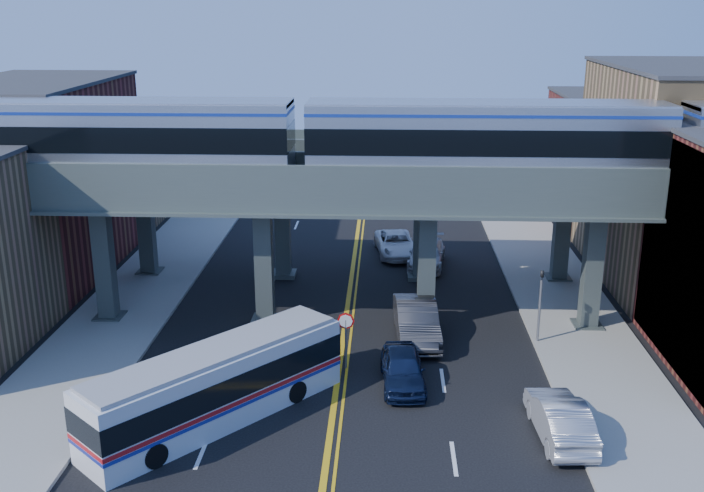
{
  "coord_description": "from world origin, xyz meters",
  "views": [
    {
      "loc": [
        1.99,
        -28.35,
        15.44
      ],
      "look_at": [
        0.42,
        6.42,
        4.59
      ],
      "focal_mm": 40.0,
      "sensor_mm": 36.0,
      "label": 1
    }
  ],
  "objects_px": {
    "car_lane_c": "(396,244)",
    "car_parked_curb": "(560,418)",
    "car_lane_b": "(417,321)",
    "car_lane_a": "(403,369)",
    "car_lane_d": "(427,254)",
    "stop_sign": "(346,331)",
    "traffic_signal": "(540,298)",
    "transit_train": "(486,138)",
    "transit_bus": "(217,386)"
  },
  "relations": [
    {
      "from": "car_lane_c",
      "to": "transit_bus",
      "type": "bearing_deg",
      "value": -116.27
    },
    {
      "from": "stop_sign",
      "to": "car_parked_curb",
      "type": "xyz_separation_m",
      "value": [
        8.2,
        -5.36,
        -0.98
      ]
    },
    {
      "from": "stop_sign",
      "to": "car_lane_d",
      "type": "bearing_deg",
      "value": 73.66
    },
    {
      "from": "car_lane_d",
      "to": "car_lane_a",
      "type": "bearing_deg",
      "value": -88.79
    },
    {
      "from": "car_parked_curb",
      "to": "stop_sign",
      "type": "bearing_deg",
      "value": -36.95
    },
    {
      "from": "transit_train",
      "to": "car_lane_c",
      "type": "xyz_separation_m",
      "value": [
        -3.92,
        11.48,
        -8.72
      ]
    },
    {
      "from": "car_lane_a",
      "to": "car_lane_b",
      "type": "relative_size",
      "value": 0.79
    },
    {
      "from": "traffic_signal",
      "to": "car_lane_d",
      "type": "xyz_separation_m",
      "value": [
        -4.69,
        11.34,
        -1.57
      ]
    },
    {
      "from": "car_lane_c",
      "to": "car_lane_d",
      "type": "height_order",
      "value": "car_lane_d"
    },
    {
      "from": "stop_sign",
      "to": "car_lane_c",
      "type": "relative_size",
      "value": 0.52
    },
    {
      "from": "transit_bus",
      "to": "car_lane_b",
      "type": "height_order",
      "value": "transit_bus"
    },
    {
      "from": "stop_sign",
      "to": "car_lane_b",
      "type": "xyz_separation_m",
      "value": [
        3.2,
        3.33,
        -0.85
      ]
    },
    {
      "from": "car_lane_c",
      "to": "car_parked_curb",
      "type": "xyz_separation_m",
      "value": [
        5.87,
        -21.85,
        0.08
      ]
    },
    {
      "from": "traffic_signal",
      "to": "car_lane_d",
      "type": "distance_m",
      "value": 12.37
    },
    {
      "from": "transit_train",
      "to": "car_lane_b",
      "type": "relative_size",
      "value": 9.29
    },
    {
      "from": "traffic_signal",
      "to": "car_lane_b",
      "type": "bearing_deg",
      "value": 176.71
    },
    {
      "from": "stop_sign",
      "to": "car_lane_d",
      "type": "distance_m",
      "value": 14.98
    },
    {
      "from": "car_lane_c",
      "to": "car_lane_d",
      "type": "xyz_separation_m",
      "value": [
        1.87,
        -2.14,
        0.03
      ]
    },
    {
      "from": "car_lane_c",
      "to": "car_parked_curb",
      "type": "height_order",
      "value": "car_parked_curb"
    },
    {
      "from": "transit_bus",
      "to": "car_lane_c",
      "type": "relative_size",
      "value": 1.93
    },
    {
      "from": "transit_train",
      "to": "car_lane_d",
      "type": "bearing_deg",
      "value": 102.37
    },
    {
      "from": "traffic_signal",
      "to": "transit_bus",
      "type": "bearing_deg",
      "value": -150.58
    },
    {
      "from": "car_lane_c",
      "to": "car_lane_a",
      "type": "bearing_deg",
      "value": -97.45
    },
    {
      "from": "car_lane_b",
      "to": "transit_train",
      "type": "bearing_deg",
      "value": 25.15
    },
    {
      "from": "stop_sign",
      "to": "car_lane_a",
      "type": "height_order",
      "value": "stop_sign"
    },
    {
      "from": "car_lane_a",
      "to": "transit_train",
      "type": "bearing_deg",
      "value": 55.97
    },
    {
      "from": "car_lane_a",
      "to": "car_parked_curb",
      "type": "height_order",
      "value": "car_parked_curb"
    },
    {
      "from": "car_lane_b",
      "to": "car_parked_curb",
      "type": "xyz_separation_m",
      "value": [
        5.0,
        -8.69,
        -0.12
      ]
    },
    {
      "from": "car_lane_a",
      "to": "car_parked_curb",
      "type": "xyz_separation_m",
      "value": [
        5.73,
        -3.92,
        0.04
      ]
    },
    {
      "from": "stop_sign",
      "to": "car_lane_a",
      "type": "xyz_separation_m",
      "value": [
        2.47,
        -1.45,
        -1.02
      ]
    },
    {
      "from": "car_parked_curb",
      "to": "car_lane_a",
      "type": "bearing_deg",
      "value": -38.12
    },
    {
      "from": "car_lane_d",
      "to": "car_lane_b",
      "type": "bearing_deg",
      "value": -87.71
    },
    {
      "from": "transit_bus",
      "to": "car_lane_a",
      "type": "relative_size",
      "value": 2.24
    },
    {
      "from": "car_lane_a",
      "to": "car_lane_d",
      "type": "height_order",
      "value": "car_lane_a"
    },
    {
      "from": "car_lane_b",
      "to": "transit_bus",
      "type": "bearing_deg",
      "value": -138.26
    },
    {
      "from": "stop_sign",
      "to": "car_parked_curb",
      "type": "height_order",
      "value": "stop_sign"
    },
    {
      "from": "car_lane_b",
      "to": "car_parked_curb",
      "type": "bearing_deg",
      "value": -63.71
    },
    {
      "from": "stop_sign",
      "to": "car_lane_c",
      "type": "bearing_deg",
      "value": 81.94
    },
    {
      "from": "transit_train",
      "to": "car_lane_c",
      "type": "distance_m",
      "value": 14.94
    },
    {
      "from": "traffic_signal",
      "to": "car_parked_curb",
      "type": "xyz_separation_m",
      "value": [
        -0.7,
        -8.36,
        -1.52
      ]
    },
    {
      "from": "car_lane_a",
      "to": "car_lane_d",
      "type": "relative_size",
      "value": 0.86
    },
    {
      "from": "traffic_signal",
      "to": "transit_bus",
      "type": "relative_size",
      "value": 0.42
    },
    {
      "from": "car_lane_a",
      "to": "car_lane_c",
      "type": "height_order",
      "value": "car_lane_a"
    },
    {
      "from": "traffic_signal",
      "to": "transit_train",
      "type": "bearing_deg",
      "value": 142.92
    },
    {
      "from": "car_lane_c",
      "to": "car_parked_curb",
      "type": "bearing_deg",
      "value": -82.85
    },
    {
      "from": "car_lane_b",
      "to": "car_parked_curb",
      "type": "distance_m",
      "value": 10.03
    },
    {
      "from": "transit_train",
      "to": "car_parked_curb",
      "type": "bearing_deg",
      "value": -79.36
    },
    {
      "from": "car_lane_a",
      "to": "car_lane_d",
      "type": "xyz_separation_m",
      "value": [
        1.73,
        15.79,
        -0.01
      ]
    },
    {
      "from": "traffic_signal",
      "to": "car_lane_a",
      "type": "distance_m",
      "value": 7.97
    },
    {
      "from": "stop_sign",
      "to": "car_lane_b",
      "type": "distance_m",
      "value": 4.7
    }
  ]
}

